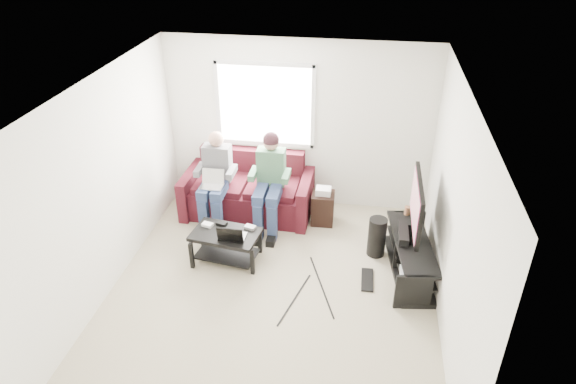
{
  "coord_description": "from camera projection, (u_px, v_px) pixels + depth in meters",
  "views": [
    {
      "loc": [
        0.98,
        -4.82,
        4.28
      ],
      "look_at": [
        0.11,
        0.6,
        1.1
      ],
      "focal_mm": 32.0,
      "sensor_mm": 36.0,
      "label": 1
    }
  ],
  "objects": [
    {
      "name": "laptop_black",
      "position": [
        232.0,
        229.0,
        6.6
      ],
      "size": [
        0.39,
        0.32,
        0.24
      ],
      "primitive_type": null,
      "rotation": [
        0.0,
        0.0,
        -0.28
      ],
      "color": "black",
      "rests_on": "coffee_table"
    },
    {
      "name": "wall_front",
      "position": [
        214.0,
        357.0,
        3.83
      ],
      "size": [
        4.5,
        0.0,
        4.5
      ],
      "primitive_type": "plane",
      "rotation": [
        -1.57,
        0.0,
        0.0
      ],
      "color": "silver",
      "rests_on": "floor"
    },
    {
      "name": "tv",
      "position": [
        417.0,
        206.0,
        6.37
      ],
      "size": [
        0.12,
        1.1,
        0.81
      ],
      "color": "black",
      "rests_on": "tv_stand"
    },
    {
      "name": "console_black",
      "position": [
        411.0,
        255.0,
        6.56
      ],
      "size": [
        0.38,
        0.3,
        0.07
      ],
      "primitive_type": "cube",
      "color": "black",
      "rests_on": "tv_stand"
    },
    {
      "name": "controller_c",
      "position": [
        250.0,
        227.0,
        6.82
      ],
      "size": [
        0.16,
        0.13,
        0.04
      ],
      "primitive_type": "cube",
      "rotation": [
        0.0,
        0.0,
        -0.28
      ],
      "color": "gray",
      "rests_on": "coffee_table"
    },
    {
      "name": "coffee_table",
      "position": [
        226.0,
        240.0,
        6.81
      ],
      "size": [
        0.94,
        0.66,
        0.44
      ],
      "color": "black",
      "rests_on": "floor"
    },
    {
      "name": "laptop_silver",
      "position": [
        212.0,
        183.0,
        7.28
      ],
      "size": [
        0.33,
        0.24,
        0.24
      ],
      "primitive_type": null,
      "rotation": [
        0.0,
        0.0,
        0.06
      ],
      "color": "silver",
      "rests_on": "person_left"
    },
    {
      "name": "person_right",
      "position": [
        269.0,
        176.0,
        7.3
      ],
      "size": [
        0.4,
        0.71,
        1.42
      ],
      "color": "#2F496A",
      "rests_on": "sofa"
    },
    {
      "name": "wall_back",
      "position": [
        298.0,
        126.0,
        7.67
      ],
      "size": [
        4.5,
        0.0,
        4.5
      ],
      "primitive_type": "plane",
      "rotation": [
        1.57,
        0.0,
        0.0
      ],
      "color": "silver",
      "rests_on": "floor"
    },
    {
      "name": "wall_right",
      "position": [
        454.0,
        218.0,
        5.48
      ],
      "size": [
        0.0,
        4.5,
        4.5
      ],
      "primitive_type": "plane",
      "rotation": [
        1.57,
        0.0,
        -1.57
      ],
      "color": "silver",
      "rests_on": "floor"
    },
    {
      "name": "subwoofer",
      "position": [
        377.0,
        237.0,
        6.94
      ],
      "size": [
        0.25,
        0.25,
        0.56
      ],
      "primitive_type": "cylinder",
      "color": "black",
      "rests_on": "floor"
    },
    {
      "name": "keyboard_floor",
      "position": [
        367.0,
        280.0,
        6.58
      ],
      "size": [
        0.16,
        0.45,
        0.03
      ],
      "primitive_type": "cube",
      "rotation": [
        0.0,
        0.0,
        0.02
      ],
      "color": "black",
      "rests_on": "floor"
    },
    {
      "name": "console_grey",
      "position": [
        410.0,
        239.0,
        6.86
      ],
      "size": [
        0.34,
        0.26,
        0.08
      ],
      "primitive_type": "cube",
      "color": "gray",
      "rests_on": "tv_stand"
    },
    {
      "name": "controller_a",
      "position": [
        207.0,
        225.0,
        6.88
      ],
      "size": [
        0.16,
        0.12,
        0.04
      ],
      "primitive_type": "cube",
      "rotation": [
        0.0,
        0.0,
        -0.24
      ],
      "color": "silver",
      "rests_on": "coffee_table"
    },
    {
      "name": "drink_cup",
      "position": [
        407.0,
        211.0,
        7.03
      ],
      "size": [
        0.08,
        0.08,
        0.12
      ],
      "primitive_type": "cylinder",
      "color": "#955F40",
      "rests_on": "tv_stand"
    },
    {
      "name": "sofa",
      "position": [
        249.0,
        192.0,
        7.89
      ],
      "size": [
        1.95,
        0.98,
        0.91
      ],
      "color": "#411014",
      "rests_on": "floor"
    },
    {
      "name": "controller_b",
      "position": [
        222.0,
        223.0,
        6.9
      ],
      "size": [
        0.16,
        0.12,
        0.04
      ],
      "primitive_type": "cube",
      "rotation": [
        0.0,
        0.0,
        -0.27
      ],
      "color": "black",
      "rests_on": "coffee_table"
    },
    {
      "name": "floor",
      "position": [
        272.0,
        291.0,
        6.4
      ],
      "size": [
        4.5,
        4.5,
        0.0
      ],
      "primitive_type": "plane",
      "color": "#BCAE92",
      "rests_on": "ground"
    },
    {
      "name": "window",
      "position": [
        265.0,
        105.0,
        7.58
      ],
      "size": [
        1.48,
        0.04,
        1.28
      ],
      "color": "white",
      "rests_on": "wall_back"
    },
    {
      "name": "person_left",
      "position": [
        215.0,
        176.0,
        7.42
      ],
      "size": [
        0.4,
        0.7,
        1.38
      ],
      "color": "#2F496A",
      "rests_on": "sofa"
    },
    {
      "name": "console_white",
      "position": [
        412.0,
        273.0,
        6.27
      ],
      "size": [
        0.3,
        0.22,
        0.06
      ],
      "primitive_type": "cube",
      "color": "silver",
      "rests_on": "tv_stand"
    },
    {
      "name": "ceiling",
      "position": [
        268.0,
        91.0,
        5.1
      ],
      "size": [
        4.5,
        4.5,
        0.0
      ],
      "primitive_type": "plane",
      "rotation": [
        3.14,
        0.0,
        0.0
      ],
      "color": "white",
      "rests_on": "wall_back"
    },
    {
      "name": "soundbar",
      "position": [
        403.0,
        232.0,
        6.59
      ],
      "size": [
        0.12,
        0.5,
        0.1
      ],
      "primitive_type": "cube",
      "color": "black",
      "rests_on": "tv_stand"
    },
    {
      "name": "tv_stand",
      "position": [
        410.0,
        258.0,
        6.65
      ],
      "size": [
        0.63,
        1.51,
        0.48
      ],
      "color": "black",
      "rests_on": "floor"
    },
    {
      "name": "end_table",
      "position": [
        323.0,
        207.0,
        7.64
      ],
      "size": [
        0.33,
        0.33,
        0.59
      ],
      "color": "black",
      "rests_on": "floor"
    },
    {
      "name": "wall_left",
      "position": [
        103.0,
        189.0,
        6.03
      ],
      "size": [
        0.0,
        4.5,
        4.5
      ],
      "primitive_type": "plane",
      "rotation": [
        1.57,
        0.0,
        1.57
      ],
      "color": "silver",
      "rests_on": "floor"
    }
  ]
}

